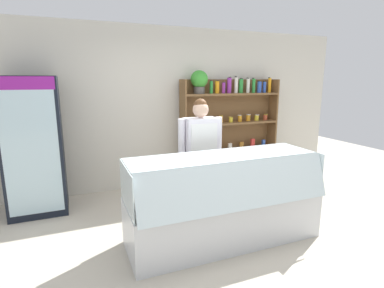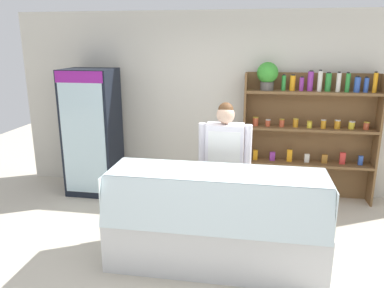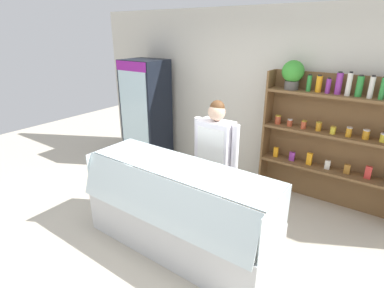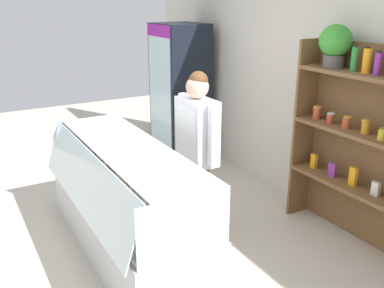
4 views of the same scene
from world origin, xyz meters
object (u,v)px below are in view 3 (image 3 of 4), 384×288
at_px(deli_display_case, 179,223).
at_px(shop_clerk, 215,153).
at_px(drinks_fridge, 146,112).
at_px(shelving_unit, 328,128).

bearing_deg(deli_display_case, shop_clerk, 88.09).
relative_size(drinks_fridge, shop_clerk, 1.18).
bearing_deg(deli_display_case, shelving_unit, 61.61).
bearing_deg(shop_clerk, shelving_unit, 49.88).
distance_m(drinks_fridge, deli_display_case, 2.71).
height_order(shelving_unit, deli_display_case, shelving_unit).
distance_m(shelving_unit, shop_clerk, 1.60).
xyz_separation_m(drinks_fridge, shop_clerk, (2.07, -0.94, -0.00)).
xyz_separation_m(deli_display_case, shop_clerk, (0.02, 0.72, 0.63)).
xyz_separation_m(drinks_fridge, shelving_unit, (3.09, 0.27, 0.20)).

